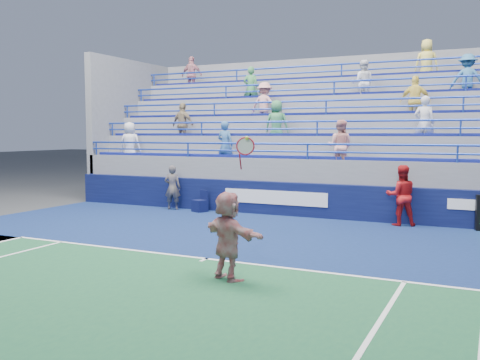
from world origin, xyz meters
The scene contains 7 objects.
ground centered at (0.00, 0.00, 0.00)m, with size 120.00×120.00×0.00m, color #333538.
sponsor_wall centered at (0.00, 6.50, 0.55)m, with size 18.00×0.32×1.10m.
bleacher_stand centered at (0.00, 10.27, 1.55)m, with size 18.00×5.60×6.13m.
judge_chair centered at (-3.60, 5.97, 0.24)m, with size 0.55×0.57×0.75m.
tennis_player centered at (1.14, -1.22, 0.83)m, with size 1.59×1.09×2.65m.
line_judge centered at (-4.73, 6.01, 0.79)m, with size 0.58×0.38×1.58m, color #141937.
ball_girl centered at (3.05, 6.13, 0.89)m, with size 0.87×0.67×1.78m, color #AE1316.
Camera 1 is at (5.51, -9.80, 2.69)m, focal length 40.00 mm.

